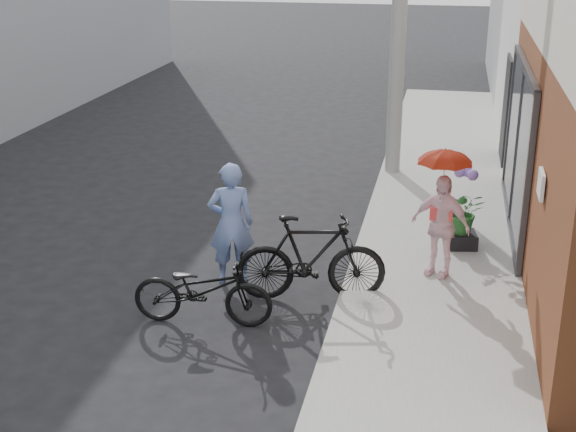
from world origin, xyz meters
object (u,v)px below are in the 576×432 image
(bike_right, at_px, (311,258))
(kimono_woman, at_px, (440,225))
(bike_left, at_px, (203,290))
(planter, at_px, (462,240))
(officer, at_px, (231,223))

(bike_right, bearing_deg, kimono_woman, -73.24)
(bike_left, bearing_deg, kimono_woman, -61.11)
(kimono_woman, bearing_deg, planter, 96.70)
(officer, xyz_separation_m, kimono_woman, (2.71, 0.53, -0.02))
(officer, bearing_deg, bike_left, 70.85)
(bike_right, distance_m, planter, 2.71)
(officer, relative_size, bike_right, 0.88)
(bike_left, height_order, bike_right, bike_right)
(bike_left, height_order, planter, bike_left)
(kimono_woman, height_order, planter, kimono_woman)
(bike_left, xyz_separation_m, planter, (3.05, 2.82, -0.22))
(officer, height_order, planter, officer)
(officer, height_order, bike_right, officer)
(bike_right, bearing_deg, bike_left, 116.57)
(kimono_woman, xyz_separation_m, planter, (0.32, 1.05, -0.59))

